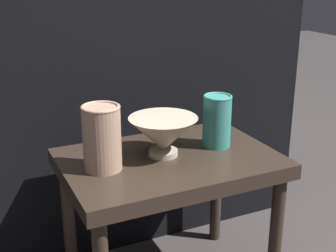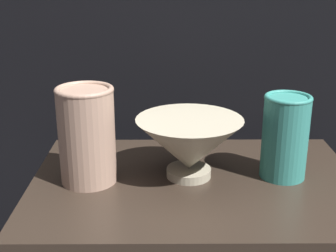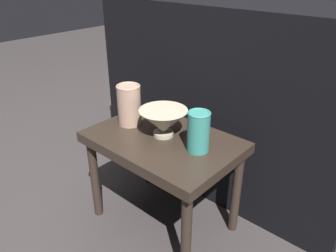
% 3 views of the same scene
% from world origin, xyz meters
% --- Properties ---
extents(table, '(0.56, 0.39, 0.41)m').
position_xyz_m(table, '(0.00, 0.00, 0.35)').
color(table, '#2D231C').
rests_on(table, ground_plane).
extents(couch_backdrop, '(1.22, 0.50, 0.86)m').
position_xyz_m(couch_backdrop, '(0.00, 0.49, 0.43)').
color(couch_backdrop, black).
rests_on(couch_backdrop, ground_plane).
extents(bowl, '(0.18, 0.18, 0.11)m').
position_xyz_m(bowl, '(-0.01, 0.01, 0.47)').
color(bowl, '#B2A88E').
rests_on(bowl, table).
extents(vase_textured_left, '(0.10, 0.10, 0.16)m').
position_xyz_m(vase_textured_left, '(-0.18, 0.00, 0.49)').
color(vase_textured_left, tan).
rests_on(vase_textured_left, table).
extents(vase_colorful_right, '(0.08, 0.08, 0.15)m').
position_xyz_m(vase_colorful_right, '(0.15, 0.02, 0.48)').
color(vase_colorful_right, teal).
rests_on(vase_colorful_right, table).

